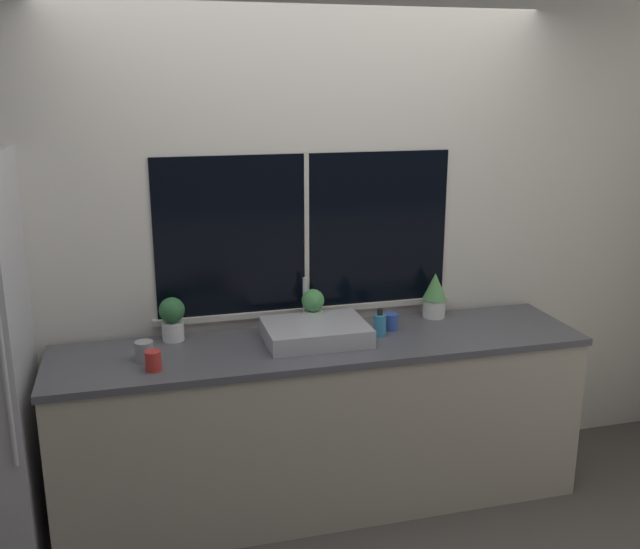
% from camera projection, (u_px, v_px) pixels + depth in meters
% --- Properties ---
extents(ground_plane, '(14.00, 14.00, 0.00)m').
position_uv_depth(ground_plane, '(338.00, 532.00, 3.49)').
color(ground_plane, '#4C4742').
extents(wall_back, '(8.00, 0.09, 2.70)m').
position_uv_depth(wall_back, '(305.00, 236.00, 3.75)').
color(wall_back, silver).
rests_on(wall_back, ground_plane).
extents(wall_right, '(0.06, 7.00, 2.70)m').
position_uv_depth(wall_right, '(594.00, 194.00, 5.12)').
color(wall_right, silver).
rests_on(wall_right, ground_plane).
extents(counter, '(2.65, 0.61, 0.89)m').
position_uv_depth(counter, '(323.00, 423.00, 3.65)').
color(counter, '#B2A893').
rests_on(counter, ground_plane).
extents(sink, '(0.51, 0.43, 0.27)m').
position_uv_depth(sink, '(315.00, 332.00, 3.55)').
color(sink, '#ADADB2').
rests_on(sink, counter).
extents(potted_plant_left, '(0.13, 0.13, 0.22)m').
position_uv_depth(potted_plant_left, '(172.00, 317.00, 3.53)').
color(potted_plant_left, white).
rests_on(potted_plant_left, counter).
extents(potted_plant_center, '(0.12, 0.12, 0.21)m').
position_uv_depth(potted_plant_center, '(313.00, 308.00, 3.71)').
color(potted_plant_center, white).
rests_on(potted_plant_center, counter).
extents(potted_plant_right, '(0.13, 0.13, 0.25)m').
position_uv_depth(potted_plant_right, '(435.00, 294.00, 3.88)').
color(potted_plant_right, white).
rests_on(potted_plant_right, counter).
extents(soap_bottle, '(0.06, 0.06, 0.14)m').
position_uv_depth(soap_bottle, '(380.00, 325.00, 3.61)').
color(soap_bottle, teal).
rests_on(soap_bottle, counter).
extents(mug_blue, '(0.07, 0.07, 0.09)m').
position_uv_depth(mug_blue, '(391.00, 322.00, 3.70)').
color(mug_blue, '#3351AD').
rests_on(mug_blue, counter).
extents(mug_red, '(0.07, 0.07, 0.09)m').
position_uv_depth(mug_red, '(153.00, 361.00, 3.18)').
color(mug_red, '#B72D28').
rests_on(mug_red, counter).
extents(mug_grey, '(0.09, 0.09, 0.09)m').
position_uv_depth(mug_grey, '(144.00, 351.00, 3.29)').
color(mug_grey, gray).
rests_on(mug_grey, counter).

